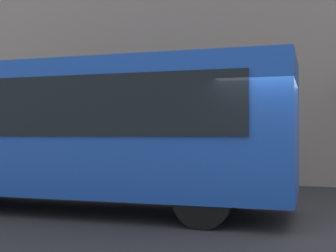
# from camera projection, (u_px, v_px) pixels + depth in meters

# --- Properties ---
(ground_plane) EXTENTS (60.00, 60.00, 0.00)m
(ground_plane) POSITION_uv_depth(u_px,v_px,m) (297.00, 227.00, 7.96)
(ground_plane) COLOR #2B2B2D
(red_bus) EXTENTS (9.05, 2.54, 3.08)m
(red_bus) POSITION_uv_depth(u_px,v_px,m) (74.00, 130.00, 9.75)
(red_bus) COLOR #1947AD
(red_bus) RESTS_ON ground_plane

